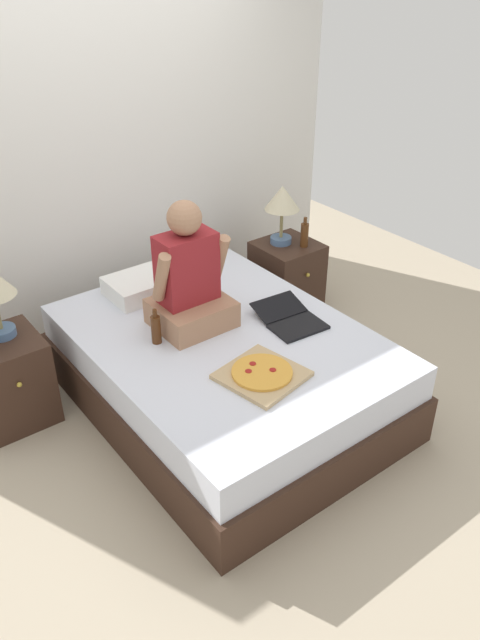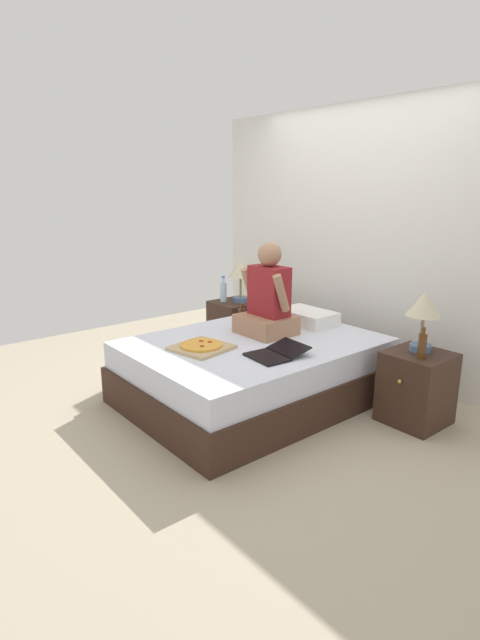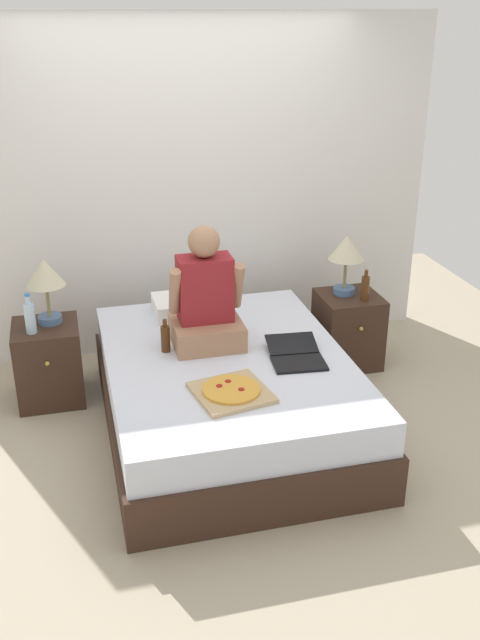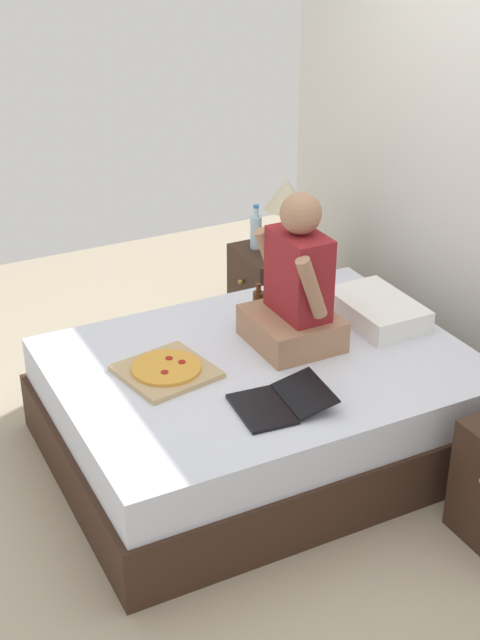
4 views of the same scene
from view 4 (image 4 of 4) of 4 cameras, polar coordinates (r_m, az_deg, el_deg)
ground_plane at (r=4.59m, az=1.33°, el=-8.19°), size 5.84×5.84×0.00m
bed at (r=4.45m, az=1.37°, el=-5.49°), size 1.52×2.02×0.52m
nightstand_left at (r=5.57m, az=2.19°, el=1.89°), size 0.44×0.47×0.55m
lamp_on_left_nightstand at (r=5.33m, az=2.99°, el=7.70°), size 0.26×0.26×0.45m
water_bottle at (r=5.44m, az=1.02°, el=5.73°), size 0.07×0.07×0.28m
pillow at (r=4.70m, az=8.76°, el=0.63°), size 0.52×0.34×0.12m
person_seated at (r=4.34m, az=3.58°, el=1.93°), size 0.47×0.40×0.78m
laptop at (r=3.93m, az=2.34°, el=-5.38°), size 0.35×0.44×0.07m
pizza_box at (r=4.20m, az=-4.73°, el=-3.22°), size 0.47×0.47×0.05m
beer_bottle_on_bed at (r=4.61m, az=1.18°, el=0.90°), size 0.06×0.06×0.22m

